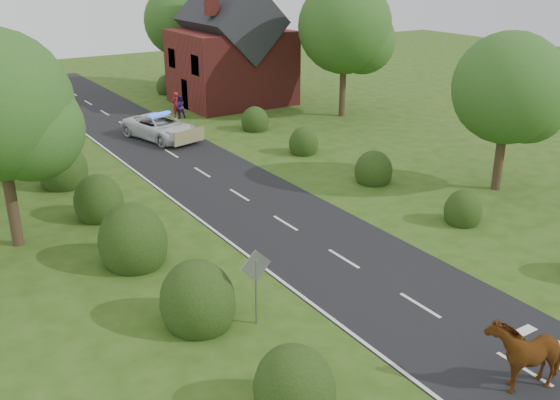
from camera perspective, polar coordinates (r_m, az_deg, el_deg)
ground at (r=21.08m, az=12.68°, el=-9.42°), size 120.00×120.00×0.00m
road at (r=32.24m, az=-6.35°, el=2.04°), size 6.00×70.00×0.02m
road_markings at (r=29.83m, az=-7.29°, el=0.41°), size 4.96×70.00×0.01m
hedgerow_left at (r=26.88m, az=-15.64°, el=-0.98°), size 2.75×50.41×3.00m
hedgerow_right at (r=32.49m, az=7.14°, el=3.16°), size 2.10×45.78×2.10m
tree_left_a at (r=25.04m, az=-23.89°, el=7.40°), size 5.74×5.60×8.38m
tree_right_a at (r=31.19m, az=20.59°, el=9.18°), size 5.33×5.20×7.56m
tree_right_b at (r=44.24m, az=6.37°, el=15.17°), size 6.56×6.40×9.40m
tree_right_c at (r=55.33m, az=-8.80°, el=15.65°), size 6.15×6.00×8.58m
road_sign at (r=18.88m, az=-2.21°, el=-6.95°), size 1.06×0.08×2.53m
house at (r=48.62m, az=-4.49°, el=13.22°), size 8.00×7.40×9.17m
cow at (r=18.09m, az=21.48°, el=-13.09°), size 2.51×1.71×1.62m
police_van at (r=39.54m, az=-10.85°, el=6.55°), size 3.82×5.94×1.67m
pedestrian_red at (r=44.98m, az=-9.51°, el=8.59°), size 0.76×0.64×1.79m
pedestrian_purple at (r=44.63m, az=-9.16°, el=8.42°), size 0.87×0.72×1.65m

